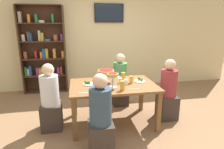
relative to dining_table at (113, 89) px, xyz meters
name	(u,v)px	position (x,y,z in m)	size (l,w,h in m)	color
ground_plane	(113,122)	(0.00, 0.00, -0.65)	(12.00, 12.00, 0.00)	#846042
rear_partition	(98,37)	(0.00, 2.20, 0.75)	(8.00, 0.12, 2.80)	beige
dining_table	(113,89)	(0.00, 0.00, 0.00)	(1.49, 0.99, 0.74)	brown
bookshelf	(43,50)	(-1.44, 2.01, 0.46)	(1.10, 0.30, 2.21)	#422819
television	(109,13)	(0.30, 2.11, 1.38)	(0.77, 0.05, 0.48)	black
diner_far_right	(120,83)	(0.31, 0.80, -0.16)	(0.34, 0.34, 1.15)	#382D28
diner_near_left	(101,120)	(-0.32, -0.79, -0.16)	(0.34, 0.34, 1.15)	#382D28
diner_head_west	(51,102)	(-1.07, -0.01, -0.16)	(0.34, 0.34, 1.15)	#382D28
diner_head_east	(168,94)	(1.05, -0.01, -0.16)	(0.34, 0.34, 1.15)	#382D28
deep_dish_pizza_stand	(106,72)	(-0.10, 0.14, 0.28)	(0.32, 0.32, 0.23)	silver
personal_pizza_stand	(113,77)	(-0.04, -0.19, 0.28)	(0.22, 0.22, 0.25)	silver
salad_plate_near_diner	(140,81)	(0.52, 0.07, 0.11)	(0.21, 0.21, 0.07)	white
salad_plate_far_diner	(88,84)	(-0.42, 0.06, 0.11)	(0.22, 0.22, 0.07)	white
beer_glass_amber_tall	(123,76)	(0.24, 0.25, 0.16)	(0.08, 0.08, 0.14)	gold
beer_glass_amber_short	(122,86)	(0.08, -0.34, 0.17)	(0.07, 0.07, 0.16)	gold
beer_glass_amber_spare	(131,80)	(0.33, 0.00, 0.16)	(0.07, 0.07, 0.13)	gold
water_glass_clear_near	(126,82)	(0.21, -0.06, 0.14)	(0.08, 0.08, 0.09)	white
water_glass_clear_far	(121,81)	(0.14, 0.03, 0.14)	(0.06, 0.06, 0.09)	white
cutlery_fork_near	(106,92)	(-0.18, -0.37, 0.09)	(0.18, 0.02, 0.01)	silver
cutlery_knife_near	(85,93)	(-0.50, -0.35, 0.09)	(0.18, 0.02, 0.01)	silver
cutlery_fork_far	(134,89)	(0.28, -0.32, 0.09)	(0.18, 0.02, 0.01)	silver
cutlery_knife_far	(127,78)	(0.35, 0.34, 0.09)	(0.18, 0.02, 0.01)	silver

